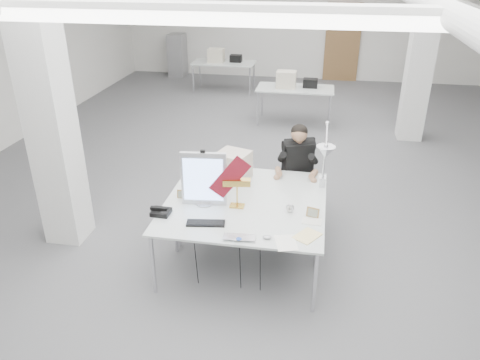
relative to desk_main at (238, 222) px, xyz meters
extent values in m
cube|color=#565659|center=(0.00, 2.50, -0.75)|extent=(10.00, 14.00, 0.02)
cube|color=silver|center=(0.00, 9.51, 0.86)|extent=(10.00, 0.02, 3.20)
cube|color=white|center=(-2.30, 0.50, 0.86)|extent=(0.45, 0.45, 3.20)
cube|color=white|center=(2.50, 5.00, 0.86)|extent=(0.45, 0.45, 3.20)
cube|color=brown|center=(1.20, 9.44, 0.31)|extent=(0.95, 0.08, 2.10)
cube|color=white|center=(0.00, -1.50, 2.24)|extent=(2.80, 0.14, 0.08)
cube|color=silver|center=(0.00, 0.00, 0.00)|extent=(1.80, 0.90, 0.02)
cube|color=silver|center=(0.00, 0.90, 0.00)|extent=(1.80, 0.90, 0.02)
cube|color=silver|center=(0.20, 5.50, 0.00)|extent=(1.60, 0.80, 0.02)
cube|color=silver|center=(-1.80, 7.70, 0.00)|extent=(1.60, 0.80, 0.02)
cube|color=gray|center=(-3.50, 9.15, -0.14)|extent=(0.45, 0.55, 1.20)
cube|color=silver|center=(-0.44, 0.30, 0.32)|extent=(0.51, 0.10, 0.62)
cube|color=maroon|center=(-0.14, 0.27, 0.39)|extent=(0.45, 0.13, 0.50)
cube|color=black|center=(-0.32, -0.12, 0.02)|extent=(0.42, 0.19, 0.02)
imported|color=silver|center=(0.07, -0.38, 0.03)|extent=(0.33, 0.23, 0.03)
ellipsoid|color=#ABACB0|center=(0.34, -0.29, 0.03)|extent=(0.10, 0.07, 0.04)
cube|color=black|center=(-0.85, -0.01, 0.04)|extent=(0.20, 0.18, 0.05)
cube|color=#AD844A|center=(-0.73, 0.39, 0.06)|extent=(0.13, 0.04, 0.10)
cube|color=#B2874C|center=(0.77, 0.22, 0.07)|extent=(0.14, 0.07, 0.11)
cylinder|color=#B9B9BE|center=(0.52, 0.29, 0.06)|extent=(0.10, 0.06, 0.09)
cube|color=white|center=(0.53, -0.33, 0.02)|extent=(0.26, 0.32, 0.01)
cube|color=#FFE698|center=(0.73, -0.17, 0.02)|extent=(0.31, 0.33, 0.01)
cube|color=silver|center=(0.76, 0.12, 0.02)|extent=(0.21, 0.16, 0.01)
cube|color=beige|center=(-0.25, 1.00, 0.19)|extent=(0.46, 0.45, 0.35)
camera|label=1|loc=(0.77, -4.17, 2.57)|focal=35.00mm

